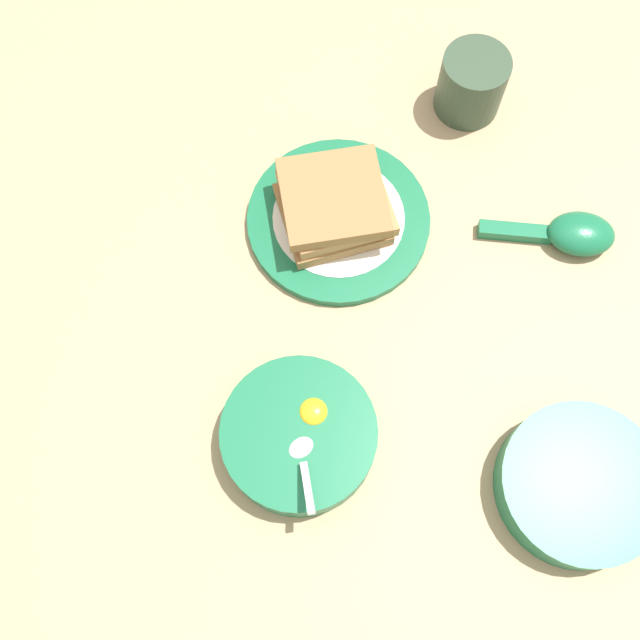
{
  "coord_description": "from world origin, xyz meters",
  "views": [
    {
      "loc": [
        -0.21,
        -0.17,
        0.75
      ],
      "look_at": [
        -0.06,
        0.05,
        0.02
      ],
      "focal_mm": 42.0,
      "sensor_mm": 36.0,
      "label": 1
    }
  ],
  "objects_px": {
    "congee_bowl": "(579,484)",
    "soup_spoon": "(572,234)",
    "toast_sandwich": "(334,205)",
    "toast_plate": "(338,220)",
    "egg_bowl": "(299,435)",
    "drinking_cup": "(472,83)"
  },
  "relations": [
    {
      "from": "congee_bowl",
      "to": "soup_spoon",
      "type": "bearing_deg",
      "value": 50.51
    },
    {
      "from": "toast_sandwich",
      "to": "congee_bowl",
      "type": "height_order",
      "value": "toast_sandwich"
    },
    {
      "from": "soup_spoon",
      "to": "congee_bowl",
      "type": "distance_m",
      "value": 0.27
    },
    {
      "from": "toast_plate",
      "to": "soup_spoon",
      "type": "height_order",
      "value": "soup_spoon"
    },
    {
      "from": "egg_bowl",
      "to": "drinking_cup",
      "type": "bearing_deg",
      "value": 30.49
    },
    {
      "from": "toast_sandwich",
      "to": "drinking_cup",
      "type": "distance_m",
      "value": 0.22
    },
    {
      "from": "toast_sandwich",
      "to": "soup_spoon",
      "type": "relative_size",
      "value": 1.06
    },
    {
      "from": "toast_plate",
      "to": "congee_bowl",
      "type": "relative_size",
      "value": 1.31
    },
    {
      "from": "toast_sandwich",
      "to": "drinking_cup",
      "type": "xyz_separation_m",
      "value": [
        0.22,
        0.04,
        0.0
      ]
    },
    {
      "from": "toast_sandwich",
      "to": "congee_bowl",
      "type": "distance_m",
      "value": 0.38
    },
    {
      "from": "toast_plate",
      "to": "drinking_cup",
      "type": "height_order",
      "value": "drinking_cup"
    },
    {
      "from": "toast_sandwich",
      "to": "soup_spoon",
      "type": "bearing_deg",
      "value": -38.97
    },
    {
      "from": "toast_plate",
      "to": "congee_bowl",
      "type": "xyz_separation_m",
      "value": [
        0.03,
        -0.37,
        0.02
      ]
    },
    {
      "from": "congee_bowl",
      "to": "drinking_cup",
      "type": "distance_m",
      "value": 0.46
    },
    {
      "from": "egg_bowl",
      "to": "toast_sandwich",
      "type": "xyz_separation_m",
      "value": [
        0.17,
        0.19,
        0.02
      ]
    },
    {
      "from": "soup_spoon",
      "to": "drinking_cup",
      "type": "xyz_separation_m",
      "value": [
        0.02,
        0.21,
        0.03
      ]
    },
    {
      "from": "egg_bowl",
      "to": "toast_plate",
      "type": "relative_size",
      "value": 0.75
    },
    {
      "from": "toast_plate",
      "to": "congee_bowl",
      "type": "distance_m",
      "value": 0.37
    },
    {
      "from": "soup_spoon",
      "to": "congee_bowl",
      "type": "bearing_deg",
      "value": -129.49
    },
    {
      "from": "egg_bowl",
      "to": "toast_plate",
      "type": "distance_m",
      "value": 0.25
    },
    {
      "from": "congee_bowl",
      "to": "drinking_cup",
      "type": "height_order",
      "value": "drinking_cup"
    },
    {
      "from": "soup_spoon",
      "to": "toast_sandwich",
      "type": "bearing_deg",
      "value": 141.03
    }
  ]
}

